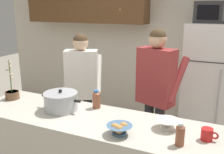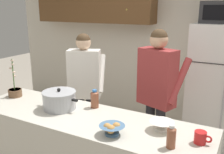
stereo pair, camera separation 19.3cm
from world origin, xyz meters
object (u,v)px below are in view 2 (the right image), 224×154
Objects in this scene: person_near_pot at (85,81)px; cooking_pot at (59,100)px; bottle_mid_counter at (95,99)px; coffee_mug at (201,138)px; microwave at (221,12)px; empty_bowl at (162,125)px; bread_bowl at (112,129)px; refrigerator at (213,86)px; potted_orchid at (15,91)px; bottle_near_edge at (171,137)px; person_by_sink at (157,85)px.

cooking_pot is (0.21, -0.75, 0.02)m from person_near_pot.
person_near_pot is 8.51× the size of bottle_mid_counter.
coffee_mug is 1.10m from bottle_mid_counter.
microwave reaches higher than person_near_pot.
cooking_pot is 2.15× the size of empty_bowl.
microwave is 2.28× the size of bread_bowl.
refrigerator is 8.10× the size of bread_bowl.
microwave is 1.10× the size of potted_orchid.
coffee_mug is at bearing 43.36° from bottle_near_edge.
person_by_sink is 1.62m from potted_orchid.
bread_bowl is 0.61m from bottle_mid_counter.
refrigerator is 2.01m from bottle_near_edge.
cooking_pot is at bearing -131.93° from person_by_sink.
refrigerator reaches higher than potted_orchid.
person_by_sink is 8.03× the size of bread_bowl.
coffee_mug is (0.15, -1.83, 0.12)m from refrigerator.
person_near_pot is 8.97× the size of bottle_near_edge.
refrigerator is 2.60m from potted_orchid.
potted_orchid is (-0.97, -0.15, -0.02)m from bottle_mid_counter.
person_by_sink is 9.46× the size of bottle_near_edge.
bottle_near_edge is (0.47, 0.03, 0.04)m from bread_bowl.
potted_orchid is (-1.41, 0.27, 0.02)m from bread_bowl.
bread_bowl is (-0.49, -2.04, 0.12)m from refrigerator.
person_near_pot is (-1.43, -1.06, 0.14)m from refrigerator.
bread_bowl is (-0.01, -1.05, -0.09)m from person_by_sink.
person_near_pot reaches higher than coffee_mug.
empty_bowl is 0.77m from bottle_mid_counter.
person_near_pot is 1.45m from empty_bowl.
person_near_pot is 0.95× the size of person_by_sink.
coffee_mug is at bearing -85.12° from microwave.
bread_bowl is 0.48× the size of potted_orchid.
person_near_pot is 12.20× the size of coffee_mug.
empty_bowl is (-0.17, -1.75, -0.87)m from microwave.
bread_bowl reaches higher than coffee_mug.
bottle_mid_counter reaches higher than bread_bowl.
empty_bowl is (1.05, 0.04, -0.04)m from cooking_pot.
cooking_pot is 3.40× the size of coffee_mug.
refrigerator is 3.90× the size of potted_orchid.
refrigerator is 1.78m from person_near_pot.
refrigerator is at bearing 55.98° from cooking_pot.
bottle_near_edge is 0.95× the size of bottle_mid_counter.
person_near_pot is at bearing 133.71° from bread_bowl.
empty_bowl is at bearing -0.13° from potted_orchid.
cooking_pot is at bearing 170.66° from bottle_near_edge.
microwave is at bearing 76.26° from bread_bowl.
person_near_pot is 1.77m from coffee_mug.
microwave is at bearing -89.93° from refrigerator.
coffee_mug is 0.68m from bread_bowl.
person_near_pot is 0.75m from bottle_mid_counter.
bottle_mid_counter is (-0.76, 0.16, 0.05)m from empty_bowl.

